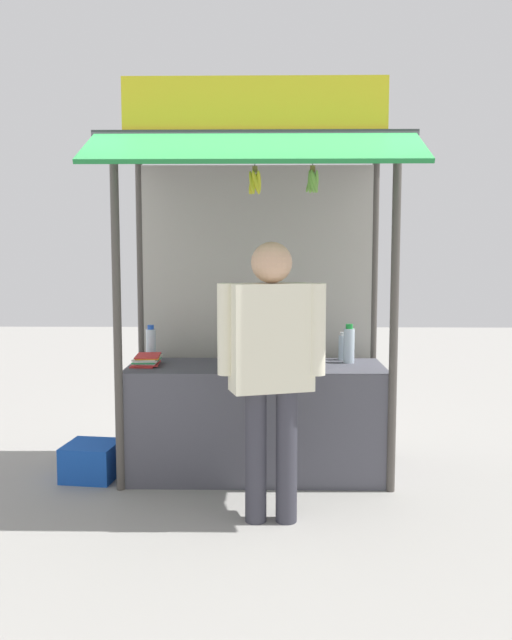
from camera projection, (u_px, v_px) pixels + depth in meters
name	position (u px, v px, depth m)	size (l,w,h in m)	color
ground_plane	(256.00, 474.00, 5.09)	(20.00, 20.00, 0.00)	gray
stall_counter	(256.00, 420.00, 5.05)	(1.95, 0.71, 0.85)	#4C4C56
stall_structure	(256.00, 249.00, 5.07)	(2.15, 1.63, 2.86)	#4C4742
water_bottle_front_left	(294.00, 341.00, 5.27)	(0.09, 0.09, 0.32)	silver
water_bottle_rear_center	(342.00, 347.00, 5.26)	(0.06, 0.06, 0.22)	silver
water_bottle_mid_left	(349.00, 345.00, 5.11)	(0.09, 0.09, 0.31)	silver
water_bottle_far_right	(151.00, 344.00, 5.27)	(0.08, 0.08, 0.28)	silver
magazine_stack_far_left	(265.00, 360.00, 5.02)	(0.20, 0.30, 0.08)	black
magazine_stack_back_right	(147.00, 360.00, 5.02)	(0.22, 0.32, 0.08)	red
banana_bunch_leftmost	(313.00, 181.00, 4.41)	(0.10, 0.10, 0.27)	#332D23
banana_bunch_inner_left	(255.00, 182.00, 4.41)	(0.10, 0.10, 0.28)	#332D23
vendor_person	(271.00, 356.00, 4.08)	(0.67, 0.35, 1.78)	#383842
plastic_crate	(92.00, 461.00, 4.98)	(0.38, 0.38, 0.27)	#194CB2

